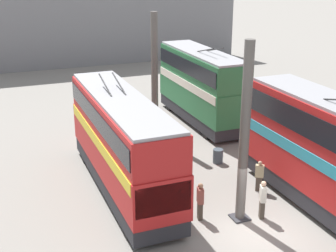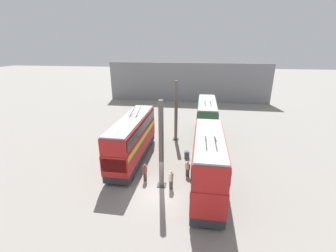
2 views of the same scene
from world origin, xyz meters
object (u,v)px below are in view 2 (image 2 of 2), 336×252
(person_by_left_row, at_px, (188,168))
(oil_drum, at_px, (187,155))
(person_by_right_row, at_px, (145,172))
(bus_left_near, at_px, (208,161))
(bus_left_far, at_px, (207,117))
(bus_right_near, at_px, (133,136))
(person_aisle_foreground, at_px, (171,179))

(person_by_left_row, xyz_separation_m, oil_drum, (3.75, 0.33, -0.43))
(person_by_right_row, bearing_deg, bus_left_near, 3.85)
(bus_left_far, distance_m, person_by_right_row, 13.35)
(bus_right_near, xyz_separation_m, person_aisle_foreground, (-4.93, -4.93, -1.77))
(bus_left_near, distance_m, bus_right_near, 9.41)
(bus_left_near, xyz_separation_m, bus_left_far, (12.82, 0.00, -0.09))
(bus_left_far, relative_size, person_by_right_row, 5.37)
(bus_left_near, xyz_separation_m, oil_drum, (6.03, 2.13, -2.55))
(bus_left_far, height_order, person_by_right_row, bus_left_far)
(bus_right_near, height_order, person_by_left_row, bus_right_near)
(bus_left_near, bearing_deg, bus_left_far, 0.00)
(bus_left_near, relative_size, bus_left_far, 0.98)
(bus_left_near, distance_m, oil_drum, 6.89)
(oil_drum, bearing_deg, person_aisle_foreground, 170.89)
(bus_right_near, bearing_deg, person_aisle_foreground, -134.98)
(person_by_right_row, bearing_deg, person_aisle_foreground, -7.00)
(bus_right_near, relative_size, oil_drum, 13.77)
(oil_drum, bearing_deg, bus_left_far, -17.46)
(bus_right_near, bearing_deg, person_by_right_row, -149.68)
(person_aisle_foreground, bearing_deg, oil_drum, -78.88)
(person_by_left_row, distance_m, person_by_right_row, 4.14)
(bus_right_near, height_order, person_by_right_row, bus_right_near)
(bus_left_far, relative_size, bus_right_near, 0.84)
(bus_left_near, distance_m, bus_left_far, 12.82)
(person_by_left_row, bearing_deg, bus_right_near, 102.99)
(bus_right_near, xyz_separation_m, person_by_right_row, (-3.99, -2.34, -1.81))
(bus_left_far, distance_m, bus_right_near, 11.29)
(bus_right_near, relative_size, person_by_right_row, 6.38)
(bus_left_far, bearing_deg, person_by_right_row, 154.44)
(bus_left_far, bearing_deg, person_by_left_row, 170.28)
(person_aisle_foreground, distance_m, oil_drum, 6.17)
(bus_left_near, distance_m, person_by_left_row, 3.60)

